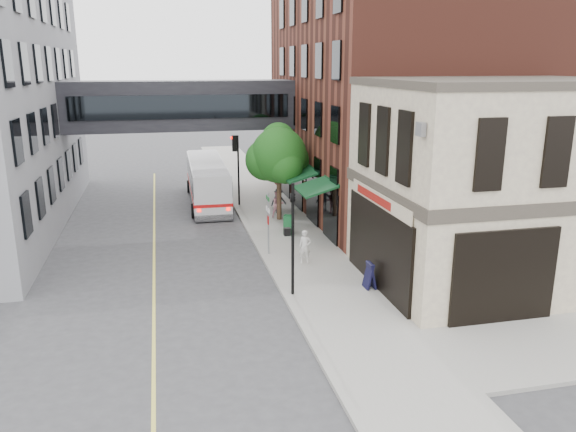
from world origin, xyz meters
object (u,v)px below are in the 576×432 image
bus (207,180)px  newspaper_box (289,225)px  pedestrian_c (278,201)px  sandwich_board (370,275)px  pedestrian_b (278,204)px  pedestrian_a (305,247)px

bus → newspaper_box: size_ratio=10.00×
bus → pedestrian_c: bus is taller
pedestrian_c → newspaper_box: 4.42m
pedestrian_c → sandwich_board: (1.15, -12.46, -0.23)m
pedestrian_b → pedestrian_c: (0.23, 0.92, -0.01)m
pedestrian_a → sandwich_board: bearing=-51.4°
bus → pedestrian_c: bearing=-47.6°
bus → sandwich_board: (5.07, -16.76, -0.85)m
pedestrian_a → newspaper_box: size_ratio=1.50×
bus → sandwich_board: 17.53m
pedestrian_a → pedestrian_b: pedestrian_b is taller
pedestrian_c → pedestrian_b: bearing=-116.3°
pedestrian_b → sandwich_board: pedestrian_b is taller
bus → pedestrian_b: (3.70, -5.21, -0.62)m
bus → pedestrian_c: (3.93, -4.30, -0.62)m
pedestrian_b → newspaper_box: size_ratio=1.51×
bus → newspaper_box: (3.56, -8.69, -0.88)m
pedestrian_a → bus: bearing=115.1°
pedestrian_c → newspaper_box: bearing=-106.9°
pedestrian_b → sandwich_board: bearing=-96.2°
pedestrian_a → newspaper_box: 4.58m
bus → newspaper_box: bearing=-67.8°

